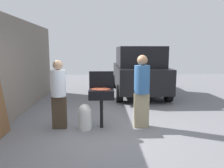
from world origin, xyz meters
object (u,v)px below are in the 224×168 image
(hot_dog_10, at_px, (104,88))
(hot_dog_13, at_px, (100,90))
(hot_dog_7, at_px, (100,90))
(propane_tank, at_px, (85,116))
(hot_dog_2, at_px, (107,90))
(hot_dog_5, at_px, (95,90))
(hot_dog_12, at_px, (101,89))
(hot_dog_6, at_px, (108,89))
(parked_minivan, at_px, (138,70))
(hot_dog_8, at_px, (93,89))
(hot_dog_11, at_px, (104,90))
(hot_dog_3, at_px, (101,89))
(hot_dog_4, at_px, (95,89))
(person_right, at_px, (142,89))
(bbq_grill, at_px, (101,96))
(hot_dog_1, at_px, (97,89))
(person_left, at_px, (59,92))
(hot_dog_0, at_px, (98,88))
(hot_dog_9, at_px, (106,89))

(hot_dog_10, xyz_separation_m, hot_dog_13, (-0.09, -0.27, 0.00))
(hot_dog_7, xyz_separation_m, propane_tank, (-0.35, 0.02, -0.63))
(hot_dog_2, bearing_deg, hot_dog_10, 101.56)
(hot_dog_5, height_order, hot_dog_12, same)
(hot_dog_2, height_order, hot_dog_6, same)
(hot_dog_10, bearing_deg, parked_minivan, 70.04)
(hot_dog_8, xyz_separation_m, hot_dog_11, (0.26, -0.03, 0.00))
(hot_dog_10, xyz_separation_m, hot_dog_11, (-0.00, -0.19, 0.00))
(hot_dog_7, bearing_deg, hot_dog_3, 81.80)
(hot_dog_2, xyz_separation_m, hot_dog_4, (-0.29, 0.22, 0.00))
(hot_dog_4, relative_size, person_right, 0.07)
(hot_dog_4, distance_m, hot_dog_12, 0.18)
(bbq_grill, xyz_separation_m, propane_tank, (-0.39, -0.10, -0.48))
(hot_dog_13, bearing_deg, hot_dog_12, 83.68)
(propane_tank, bearing_deg, hot_dog_12, 10.77)
(hot_dog_1, distance_m, hot_dog_2, 0.28)
(hot_dog_1, bearing_deg, person_left, -179.30)
(hot_dog_0, xyz_separation_m, hot_dog_12, (0.08, -0.16, 0.00))
(person_right, bearing_deg, hot_dog_4, 7.82)
(hot_dog_9, bearing_deg, hot_dog_7, -129.10)
(hot_dog_5, relative_size, hot_dog_8, 1.00)
(hot_dog_2, height_order, hot_dog_4, same)
(hot_dog_13, xyz_separation_m, person_left, (-0.99, 0.15, -0.06))
(bbq_grill, height_order, hot_dog_3, hot_dog_3)
(hot_dog_0, bearing_deg, hot_dog_8, -121.42)
(hot_dog_4, xyz_separation_m, propane_tank, (-0.23, -0.17, -0.63))
(hot_dog_11, xyz_separation_m, hot_dog_13, (-0.09, -0.08, 0.00))
(hot_dog_4, xyz_separation_m, hot_dog_8, (-0.03, -0.11, 0.00))
(bbq_grill, height_order, hot_dog_11, hot_dog_11)
(hot_dog_9, height_order, propane_tank, hot_dog_9)
(hot_dog_5, height_order, hot_dog_7, same)
(hot_dog_12, bearing_deg, parked_minivan, 69.76)
(bbq_grill, relative_size, hot_dog_0, 7.25)
(hot_dog_0, bearing_deg, hot_dog_10, -5.06)
(bbq_grill, bearing_deg, hot_dog_9, 28.92)
(hot_dog_2, bearing_deg, hot_dog_5, 167.45)
(hot_dog_0, height_order, hot_dog_7, same)
(hot_dog_9, bearing_deg, hot_dog_5, -149.98)
(bbq_grill, bearing_deg, hot_dog_0, 123.55)
(hot_dog_11, bearing_deg, person_right, 5.14)
(bbq_grill, distance_m, hot_dog_11, 0.19)
(hot_dog_8, relative_size, hot_dog_13, 1.00)
(hot_dog_3, bearing_deg, hot_dog_13, -92.89)
(hot_dog_0, distance_m, hot_dog_3, 0.11)
(bbq_grill, distance_m, hot_dog_0, 0.22)
(bbq_grill, xyz_separation_m, hot_dog_12, (-0.01, -0.03, 0.16))
(bbq_grill, distance_m, person_left, 1.02)
(bbq_grill, relative_size, hot_dog_4, 7.25)
(hot_dog_1, distance_m, hot_dog_8, 0.10)
(hot_dog_9, relative_size, hot_dog_12, 1.00)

